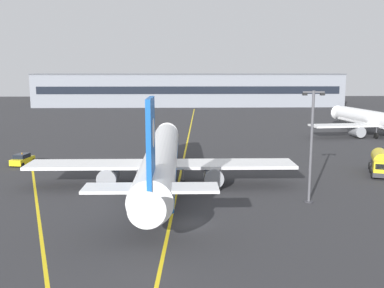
% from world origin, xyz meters
% --- Properties ---
extents(ground_plane, '(400.00, 400.00, 0.00)m').
position_xyz_m(ground_plane, '(0.00, 0.00, 0.00)').
color(ground_plane, '#2D2D30').
extents(taxiway_centreline, '(10.08, 179.75, 0.01)m').
position_xyz_m(taxiway_centreline, '(0.00, 30.00, 0.00)').
color(taxiway_centreline, yellow).
rests_on(taxiway_centreline, ground).
extents(taxiway_lead_in_stripe, '(20.42, 56.62, 0.01)m').
position_xyz_m(taxiway_lead_in_stripe, '(-14.00, 2.00, 0.00)').
color(taxiway_lead_in_stripe, yellow).
rests_on(taxiway_lead_in_stripe, ground).
extents(airliner_foreground, '(32.04, 41.43, 11.65)m').
position_xyz_m(airliner_foreground, '(-2.89, 12.93, 3.37)').
color(airliner_foreground, white).
rests_on(airliner_foreground, ground).
extents(airliner_background, '(30.94, 39.67, 11.14)m').
position_xyz_m(airliner_background, '(41.95, 51.38, 3.22)').
color(airliner_background, white).
rests_on(airliner_background, ground).
extents(apron_lamp_post, '(2.24, 0.90, 11.77)m').
position_xyz_m(apron_lamp_post, '(12.99, 6.42, 6.18)').
color(apron_lamp_post, '#515156').
rests_on(apron_lamp_post, ground).
extents(service_car_third, '(2.62, 4.46, 1.79)m').
position_xyz_m(service_car_third, '(-23.98, 26.21, 0.77)').
color(service_car_third, yellow).
rests_on(service_car_third, ground).
extents(service_truck_baggage_yellow, '(4.91, 7.96, 3.00)m').
position_xyz_m(service_truck_baggage_yellow, '(26.46, 18.92, 1.49)').
color(service_truck_baggage_yellow, '#2D2D33').
rests_on(service_truck_baggage_yellow, ground).
extents(terminal_building, '(118.70, 12.40, 12.69)m').
position_xyz_m(terminal_building, '(3.25, 131.97, 6.35)').
color(terminal_building, gray).
rests_on(terminal_building, ground).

